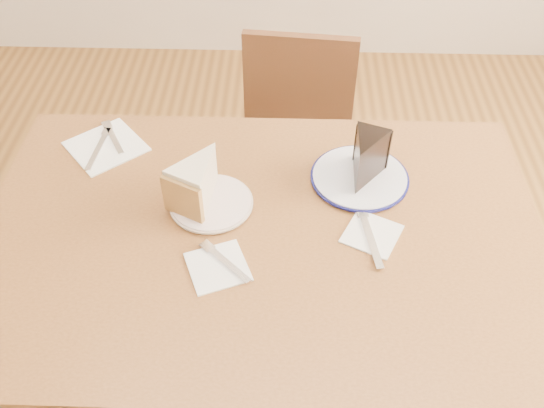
% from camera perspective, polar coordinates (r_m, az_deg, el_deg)
% --- Properties ---
extents(ground, '(4.00, 4.00, 0.00)m').
position_cam_1_polar(ground, '(1.90, -0.74, -18.14)').
color(ground, '#523415').
rests_on(ground, ground).
extents(table, '(1.20, 0.80, 0.75)m').
position_cam_1_polar(table, '(1.35, -0.99, -5.51)').
color(table, '#502F16').
rests_on(table, ground).
extents(chair_far, '(0.44, 0.44, 0.81)m').
position_cam_1_polar(chair_far, '(1.91, 2.00, 4.19)').
color(chair_far, '#371D10').
rests_on(chair_far, ground).
extents(plate_cream, '(0.18, 0.18, 0.01)m').
position_cam_1_polar(plate_cream, '(1.34, -5.73, 0.07)').
color(plate_cream, silver).
rests_on(plate_cream, table).
extents(plate_navy, '(0.22, 0.22, 0.01)m').
position_cam_1_polar(plate_navy, '(1.41, 8.24, 2.48)').
color(plate_navy, white).
rests_on(plate_navy, table).
extents(carrot_cake, '(0.14, 0.16, 0.09)m').
position_cam_1_polar(carrot_cake, '(1.32, -6.73, 2.27)').
color(carrot_cake, beige).
rests_on(carrot_cake, plate_cream).
extents(chocolate_cake, '(0.11, 0.13, 0.10)m').
position_cam_1_polar(chocolate_cake, '(1.36, 8.71, 3.94)').
color(chocolate_cake, black).
rests_on(chocolate_cake, plate_navy).
extents(napkin_cream, '(0.15, 0.15, 0.00)m').
position_cam_1_polar(napkin_cream, '(1.22, -5.12, -5.91)').
color(napkin_cream, white).
rests_on(napkin_cream, table).
extents(napkin_navy, '(0.14, 0.14, 0.00)m').
position_cam_1_polar(napkin_navy, '(1.29, 9.37, -2.79)').
color(napkin_navy, white).
rests_on(napkin_navy, table).
extents(napkin_spare, '(0.23, 0.23, 0.00)m').
position_cam_1_polar(napkin_spare, '(1.54, -15.35, 5.26)').
color(napkin_spare, white).
rests_on(napkin_spare, table).
extents(fork_cream, '(0.11, 0.11, 0.00)m').
position_cam_1_polar(fork_cream, '(1.22, -4.39, -5.46)').
color(fork_cream, silver).
rests_on(fork_cream, napkin_cream).
extents(knife_navy, '(0.04, 0.17, 0.00)m').
position_cam_1_polar(knife_navy, '(1.28, 9.22, -3.14)').
color(knife_navy, silver).
rests_on(knife_navy, napkin_navy).
extents(fork_spare, '(0.08, 0.13, 0.00)m').
position_cam_1_polar(fork_spare, '(1.56, -14.71, 6.08)').
color(fork_spare, silver).
rests_on(fork_spare, napkin_spare).
extents(knife_spare, '(0.03, 0.16, 0.00)m').
position_cam_1_polar(knife_spare, '(1.53, -16.02, 5.04)').
color(knife_spare, silver).
rests_on(knife_spare, napkin_spare).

